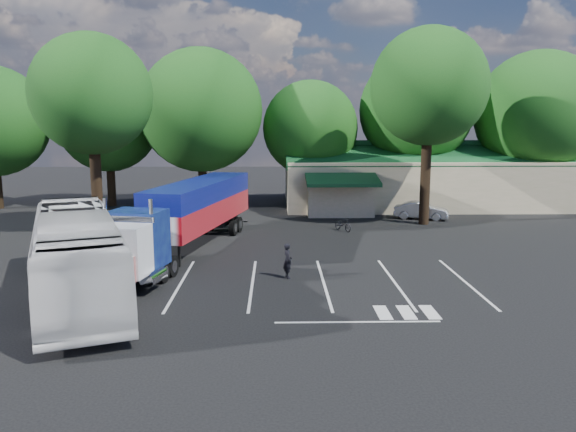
{
  "coord_description": "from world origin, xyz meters",
  "views": [
    {
      "loc": [
        1.06,
        -30.24,
        7.14
      ],
      "look_at": [
        1.73,
        0.24,
        2.0
      ],
      "focal_mm": 35.0,
      "sensor_mm": 36.0,
      "label": 1
    }
  ],
  "objects_px": {
    "woman": "(288,261)",
    "tour_bus": "(77,256)",
    "silver_sedan": "(421,211)",
    "semi_truck": "(185,214)",
    "bicycle": "(343,224)"
  },
  "relations": [
    {
      "from": "bicycle",
      "to": "silver_sedan",
      "type": "bearing_deg",
      "value": 4.52
    },
    {
      "from": "tour_bus",
      "to": "silver_sedan",
      "type": "xyz_separation_m",
      "value": [
        18.83,
        18.5,
        -1.15
      ]
    },
    {
      "from": "bicycle",
      "to": "silver_sedan",
      "type": "height_order",
      "value": "silver_sedan"
    },
    {
      "from": "bicycle",
      "to": "silver_sedan",
      "type": "relative_size",
      "value": 0.43
    },
    {
      "from": "woman",
      "to": "tour_bus",
      "type": "bearing_deg",
      "value": 92.13
    },
    {
      "from": "semi_truck",
      "to": "woman",
      "type": "distance_m",
      "value": 7.28
    },
    {
      "from": "semi_truck",
      "to": "bicycle",
      "type": "relative_size",
      "value": 11.15
    },
    {
      "from": "woman",
      "to": "tour_bus",
      "type": "relative_size",
      "value": 0.13
    },
    {
      "from": "tour_bus",
      "to": "semi_truck",
      "type": "bearing_deg",
      "value": 45.82
    },
    {
      "from": "bicycle",
      "to": "tour_bus",
      "type": "height_order",
      "value": "tour_bus"
    },
    {
      "from": "semi_truck",
      "to": "woman",
      "type": "relative_size",
      "value": 11.52
    },
    {
      "from": "semi_truck",
      "to": "tour_bus",
      "type": "relative_size",
      "value": 1.46
    },
    {
      "from": "woman",
      "to": "silver_sedan",
      "type": "height_order",
      "value": "woman"
    },
    {
      "from": "woman",
      "to": "silver_sedan",
      "type": "bearing_deg",
      "value": -49.49
    },
    {
      "from": "silver_sedan",
      "to": "semi_truck",
      "type": "bearing_deg",
      "value": 144.02
    }
  ]
}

